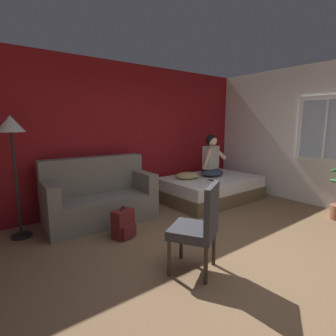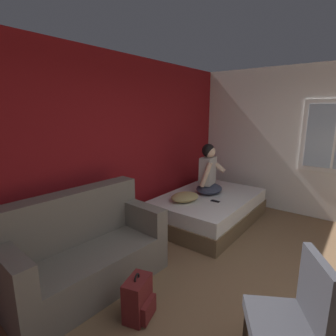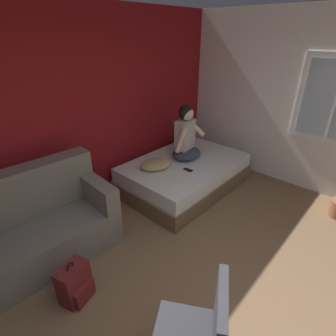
{
  "view_description": "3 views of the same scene",
  "coord_description": "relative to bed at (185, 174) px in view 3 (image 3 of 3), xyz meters",
  "views": [
    {
      "loc": [
        -2.36,
        -1.68,
        1.6
      ],
      "look_at": [
        0.36,
        1.85,
        0.83
      ],
      "focal_mm": 28.0,
      "sensor_mm": 36.0,
      "label": 1
    },
    {
      "loc": [
        -2.24,
        -0.06,
        1.93
      ],
      "look_at": [
        0.46,
        2.03,
        1.17
      ],
      "focal_mm": 28.0,
      "sensor_mm": 36.0,
      "label": 2
    },
    {
      "loc": [
        -1.38,
        -0.36,
        2.34
      ],
      "look_at": [
        0.75,
        1.6,
        0.83
      ],
      "focal_mm": 28.0,
      "sensor_mm": 36.0,
      "label": 3
    }
  ],
  "objects": [
    {
      "name": "bed",
      "position": [
        0.0,
        0.0,
        0.0
      ],
      "size": [
        2.02,
        1.35,
        0.48
      ],
      "color": "brown",
      "rests_on": "ground"
    },
    {
      "name": "backpack",
      "position": [
        -2.34,
        -0.56,
        -0.04
      ],
      "size": [
        0.34,
        0.3,
        0.46
      ],
      "color": "maroon",
      "rests_on": "ground"
    },
    {
      "name": "person_seated",
      "position": [
        0.11,
        0.08,
        0.6
      ],
      "size": [
        0.57,
        0.5,
        0.88
      ],
      "color": "#383D51",
      "rests_on": "bed"
    },
    {
      "name": "cell_phone",
      "position": [
        -0.22,
        -0.23,
        0.25
      ],
      "size": [
        0.08,
        0.15,
        0.01
      ],
      "primitive_type": "cube",
      "rotation": [
        0.0,
        0.0,
        0.06
      ],
      "color": "black",
      "rests_on": "bed"
    },
    {
      "name": "couch",
      "position": [
        -2.34,
        0.26,
        0.16
      ],
      "size": [
        1.75,
        0.92,
        1.04
      ],
      "color": "slate",
      "rests_on": "ground"
    },
    {
      "name": "side_chair",
      "position": [
        -2.1,
        -1.82,
        0.3
      ],
      "size": [
        0.63,
        0.63,
        0.98
      ],
      "color": "#382D23",
      "rests_on": "ground"
    },
    {
      "name": "wall_back_accent",
      "position": [
        -1.61,
        0.86,
        1.11
      ],
      "size": [
        10.88,
        0.16,
        2.7
      ],
      "primitive_type": "cube",
      "color": "maroon",
      "rests_on": "ground"
    },
    {
      "name": "throw_pillow",
      "position": [
        -0.5,
        0.17,
        0.31
      ],
      "size": [
        0.57,
        0.5,
        0.14
      ],
      "primitive_type": "ellipsoid",
      "rotation": [
        0.0,
        0.0,
        -0.35
      ],
      "color": "tan",
      "rests_on": "bed"
    }
  ]
}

